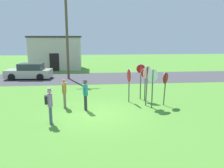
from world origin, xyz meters
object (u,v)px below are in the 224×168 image
(parked_car_on_street, at_px, (29,72))
(stop_sign_leaning_right, at_px, (153,81))
(stop_sign_tallest, at_px, (129,79))
(person_with_sunhat, at_px, (85,93))
(utility_pole, at_px, (67,31))
(stop_sign_far_back, at_px, (165,83))
(person_near_signs, at_px, (50,103))
(stop_sign_low_front, at_px, (145,79))
(stop_sign_center_cluster, at_px, (141,76))
(person_in_dark_shirt, at_px, (64,92))
(stop_sign_rear_right, at_px, (147,79))

(parked_car_on_street, xyz_separation_m, stop_sign_leaning_right, (9.47, -10.27, 0.87))
(stop_sign_tallest, bearing_deg, parked_car_on_street, 132.98)
(stop_sign_leaning_right, bearing_deg, person_with_sunhat, -178.52)
(utility_pole, height_order, stop_sign_far_back, utility_pole)
(person_near_signs, bearing_deg, parked_car_on_street, 108.03)
(utility_pole, distance_m, stop_sign_leaning_right, 11.87)
(stop_sign_low_front, bearing_deg, utility_pole, 123.62)
(stop_sign_center_cluster, distance_m, person_in_dark_shirt, 5.04)
(utility_pole, bearing_deg, stop_sign_leaning_right, -60.40)
(stop_sign_rear_right, bearing_deg, parked_car_on_street, 133.29)
(parked_car_on_street, relative_size, person_with_sunhat, 2.54)
(stop_sign_far_back, relative_size, person_with_sunhat, 1.17)
(parked_car_on_street, relative_size, stop_sign_rear_right, 1.84)
(stop_sign_leaning_right, xyz_separation_m, person_in_dark_shirt, (-5.05, 0.50, -0.61))
(parked_car_on_street, height_order, stop_sign_center_cluster, stop_sign_center_cluster)
(parked_car_on_street, height_order, person_with_sunhat, person_with_sunhat)
(parked_car_on_street, bearing_deg, stop_sign_center_cluster, -42.12)
(stop_sign_leaning_right, relative_size, person_in_dark_shirt, 1.35)
(stop_sign_low_front, distance_m, person_near_signs, 6.48)
(parked_car_on_street, xyz_separation_m, stop_sign_low_front, (9.42, -8.74, 0.72))
(stop_sign_far_back, distance_m, person_in_dark_shirt, 5.95)
(parked_car_on_street, xyz_separation_m, stop_sign_tallest, (8.33, -8.95, 0.77))
(stop_sign_low_front, bearing_deg, stop_sign_tallest, -169.18)
(stop_sign_rear_right, distance_m, person_near_signs, 5.83)
(stop_sign_leaning_right, relative_size, person_with_sunhat, 1.31)
(stop_sign_center_cluster, relative_size, stop_sign_rear_right, 0.97)
(person_with_sunhat, bearing_deg, person_near_signs, -130.93)
(stop_sign_tallest, height_order, person_with_sunhat, stop_sign_tallest)
(utility_pole, bearing_deg, parked_car_on_street, 175.54)
(stop_sign_tallest, distance_m, person_in_dark_shirt, 4.04)
(stop_sign_far_back, relative_size, stop_sign_low_front, 0.96)
(stop_sign_low_front, height_order, person_in_dark_shirt, stop_sign_low_front)
(stop_sign_rear_right, height_order, person_with_sunhat, stop_sign_rear_right)
(stop_sign_far_back, bearing_deg, stop_sign_rear_right, 177.00)
(utility_pole, xyz_separation_m, stop_sign_low_front, (5.61, -8.44, -3.18))
(utility_pole, distance_m, stop_sign_rear_right, 11.36)
(stop_sign_center_cluster, relative_size, person_with_sunhat, 1.34)
(stop_sign_leaning_right, xyz_separation_m, stop_sign_rear_right, (-0.22, 0.46, 0.08))
(parked_car_on_street, bearing_deg, stop_sign_low_front, -42.86)
(person_in_dark_shirt, bearing_deg, stop_sign_rear_right, -0.57)
(stop_sign_center_cluster, xyz_separation_m, stop_sign_leaning_right, (0.26, -1.94, 0.02))
(person_with_sunhat, relative_size, person_near_signs, 1.00)
(stop_sign_tallest, height_order, person_near_signs, stop_sign_tallest)
(person_near_signs, bearing_deg, stop_sign_leaning_right, 19.99)
(stop_sign_far_back, xyz_separation_m, stop_sign_low_front, (-0.94, 1.14, 0.03))
(stop_sign_leaning_right, height_order, stop_sign_tallest, stop_sign_leaning_right)
(stop_sign_leaning_right, height_order, person_near_signs, stop_sign_leaning_right)
(stop_sign_far_back, height_order, person_in_dark_shirt, stop_sign_far_back)
(parked_car_on_street, xyz_separation_m, person_near_signs, (3.99, -12.27, 0.32))
(person_near_signs, bearing_deg, person_with_sunhat, 49.07)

